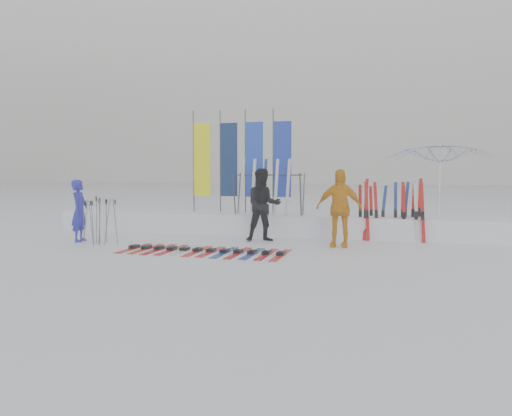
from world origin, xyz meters
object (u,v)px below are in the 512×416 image
(person_black, at_px, (263,205))
(ski_rack, at_px, (269,188))
(person_blue, at_px, (80,211))
(person_yellow, at_px, (339,208))
(tent_canopy, at_px, (439,189))
(ski_row, at_px, (205,250))

(person_black, bearing_deg, ski_rack, 75.63)
(person_blue, distance_m, person_black, 4.95)
(person_black, bearing_deg, person_yellow, -33.11)
(person_yellow, height_order, tent_canopy, tent_canopy)
(person_black, height_order, ski_row, person_black)
(ski_row, bearing_deg, person_yellow, 29.59)
(person_black, bearing_deg, person_blue, 173.77)
(ski_row, bearing_deg, tent_canopy, 37.22)
(ski_rack, bearing_deg, person_blue, -149.30)
(ski_rack, bearing_deg, person_black, -81.98)
(tent_canopy, relative_size, ski_rack, 1.52)
(person_yellow, height_order, ski_rack, person_yellow)
(ski_row, relative_size, ski_rack, 1.90)
(person_blue, xyz_separation_m, ski_rack, (4.56, 2.71, 0.55))
(person_black, distance_m, person_yellow, 2.11)
(ski_rack, bearing_deg, tent_canopy, 9.07)
(person_blue, relative_size, ski_row, 0.43)
(person_black, bearing_deg, tent_canopy, 2.10)
(person_black, relative_size, ski_row, 0.51)
(person_yellow, xyz_separation_m, ski_rack, (-2.26, 1.72, 0.41))
(person_yellow, distance_m, ski_rack, 2.87)
(person_blue, height_order, ski_row, person_blue)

